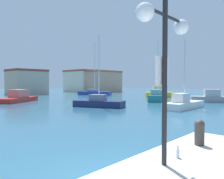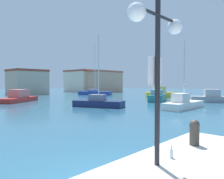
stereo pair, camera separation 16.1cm
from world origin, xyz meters
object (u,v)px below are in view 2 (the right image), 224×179
Objects in this scene: sailboat_teal_near_pier at (158,96)px; motorboat_red_distant_east at (18,97)px; sailboat_navy_center_channel at (98,102)px; bottle at (171,153)px; mooring_bollard at (194,131)px; motorboat_grey_mid_harbor at (217,98)px; sailboat_yellow_far_right at (160,93)px; sailboat_blue_far_left at (95,93)px; lamppost at (158,35)px; sailboat_white_outer_mooring at (183,103)px.

sailboat_teal_near_pier reaches higher than motorboat_red_distant_east.
sailboat_navy_center_channel reaches higher than motorboat_red_distant_east.
sailboat_teal_near_pier reaches higher than bottle.
sailboat_teal_near_pier is at bearing 33.57° from mooring_bollard.
bottle is at bearing -147.75° from sailboat_teal_near_pier.
motorboat_grey_mid_harbor is at bearing -26.25° from sailboat_navy_center_channel.
sailboat_teal_near_pier is at bearing -151.75° from sailboat_yellow_far_right.
motorboat_grey_mid_harbor is at bearing -63.39° from sailboat_teal_near_pier.
sailboat_navy_center_channel is (-16.32, -18.75, -0.03)m from sailboat_blue_far_left.
bottle is 29.20m from sailboat_teal_near_pier.
sailboat_teal_near_pier is 11.98m from sailboat_navy_center_channel.
sailboat_yellow_far_right is at bearing 69.49° from motorboat_grey_mid_harbor.
bottle is 0.03× the size of sailboat_teal_near_pier.
motorboat_red_distant_east is at bearing 131.88° from motorboat_grey_mid_harbor.
sailboat_teal_near_pier is at bearing -102.81° from sailboat_blue_far_left.
lamppost is at bearing -179.41° from mooring_bollard.
sailboat_teal_near_pier is (25.24, 15.56, -3.00)m from lamppost.
bottle is 38.31m from sailboat_yellow_far_right.
sailboat_yellow_far_right is at bearing 11.17° from sailboat_navy_center_channel.
sailboat_blue_far_left is at bearing 88.55° from motorboat_grey_mid_harbor.
sailboat_navy_center_channel reaches higher than motorboat_grey_mid_harbor.
sailboat_teal_near_pier is 9.13m from sailboat_yellow_far_right.
bottle is at bearing -107.66° from motorboat_red_distant_east.
sailboat_white_outer_mooring is 9.29m from sailboat_navy_center_channel.
sailboat_teal_near_pier is 1.29× the size of motorboat_red_distant_east.
sailboat_yellow_far_right is at bearing 32.27° from mooring_bollard.
bottle is at bearing -155.31° from sailboat_white_outer_mooring.
sailboat_white_outer_mooring is 0.63× the size of sailboat_blue_far_left.
bottle is 0.04× the size of motorboat_red_distant_east.
sailboat_blue_far_left reaches higher than motorboat_grey_mid_harbor.
sailboat_blue_far_left reaches higher than sailboat_white_outer_mooring.
sailboat_teal_near_pier is at bearing 116.61° from motorboat_grey_mid_harbor.
sailboat_blue_far_left is (0.67, 26.46, -0.05)m from motorboat_grey_mid_harbor.
sailboat_white_outer_mooring is at bearing -112.90° from sailboat_blue_far_left.
sailboat_navy_center_channel is at bearing 51.43° from bottle.
motorboat_grey_mid_harbor is 1.00× the size of sailboat_yellow_far_right.
sailboat_white_outer_mooring reaches higher than mooring_bollard.
motorboat_grey_mid_harbor is at bearing 15.86° from lamppost.
motorboat_grey_mid_harbor is (27.10, 8.20, -0.90)m from mooring_bollard.
mooring_bollard is at bearing -163.17° from motorboat_grey_mid_harbor.
sailboat_blue_far_left is at bearing 49.53° from lamppost.
sailboat_teal_near_pier is at bearing -42.11° from motorboat_red_distant_east.
motorboat_grey_mid_harbor is 12.46m from sailboat_yellow_far_right.
lamppost is 2.49m from bottle.
motorboat_red_distant_east is at bearing -165.01° from sailboat_blue_far_left.
sailboat_teal_near_pier is at bearing 47.15° from sailboat_white_outer_mooring.
sailboat_teal_near_pier is 8.22m from motorboat_grey_mid_harbor.
sailboat_white_outer_mooring is at bearing -56.51° from sailboat_navy_center_channel.
mooring_bollard is 0.08× the size of sailboat_navy_center_channel.
motorboat_red_distant_east is (8.10, 29.39, -0.88)m from mooring_bollard.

